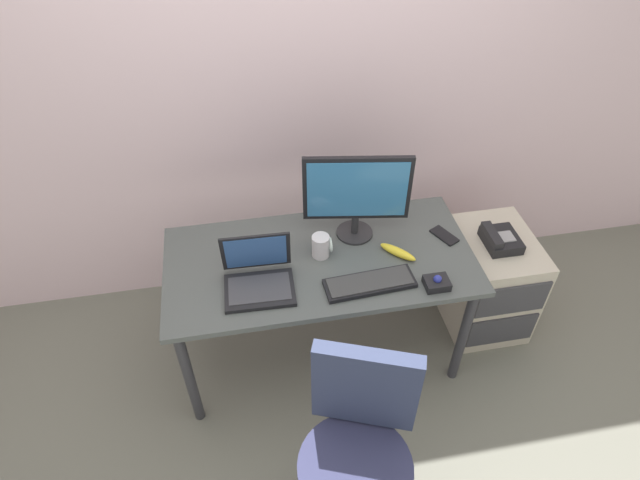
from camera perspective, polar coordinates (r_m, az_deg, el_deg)
name	(u,v)px	position (r m, az deg, el deg)	size (l,w,h in m)	color
ground_plane	(320,349)	(3.08, 0.00, -11.54)	(8.00, 8.00, 0.00)	#67675B
back_wall	(294,58)	(2.73, -2.81, 18.84)	(6.00, 0.10, 2.80)	beige
desk	(320,270)	(2.59, 0.00, -3.25)	(1.46, 0.71, 0.72)	#484D4B
file_cabinet	(487,281)	(3.16, 17.32, -4.14)	(0.42, 0.53, 0.59)	#BDB39E
desk_phone	(500,239)	(2.92, 18.61, 0.07)	(0.17, 0.20, 0.09)	black
office_chair	(357,460)	(2.28, 3.91, -22.35)	(0.53, 0.54, 0.95)	black
monitor_main	(357,193)	(2.51, 3.94, 5.03)	(0.50, 0.18, 0.45)	#262628
keyboard	(370,283)	(2.42, 5.32, -4.59)	(0.42, 0.16, 0.03)	black
laptop	(258,276)	(2.40, -6.59, -3.82)	(0.32, 0.27, 0.24)	black
trackball_mouse	(437,283)	(2.45, 12.33, -4.45)	(0.11, 0.09, 0.07)	black
coffee_mug	(321,246)	(2.52, 0.14, -0.64)	(0.09, 0.08, 0.11)	silver
cell_phone	(444,236)	(2.72, 13.09, 0.46)	(0.07, 0.14, 0.01)	black
banana	(398,252)	(2.57, 8.29, -1.27)	(0.19, 0.04, 0.04)	yellow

